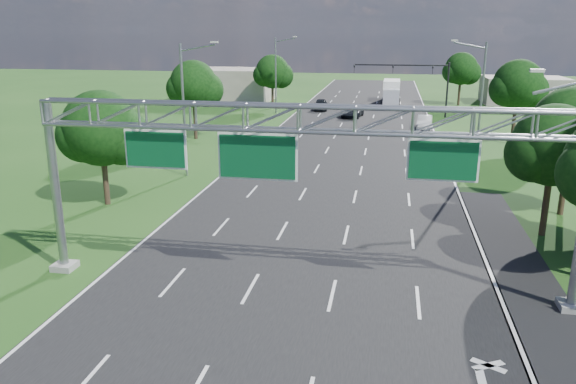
# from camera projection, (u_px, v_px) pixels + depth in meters

# --- Properties ---
(ground) EXTENTS (220.00, 220.00, 0.00)m
(ground) POSITION_uv_depth(u_px,v_px,m) (334.00, 183.00, 41.80)
(ground) COLOR #1A4314
(ground) RESTS_ON ground
(road) EXTENTS (18.00, 180.00, 0.02)m
(road) POSITION_uv_depth(u_px,v_px,m) (334.00, 183.00, 41.80)
(road) COLOR black
(road) RESTS_ON ground
(road_flare) EXTENTS (3.00, 30.00, 0.02)m
(road_flare) POSITION_uv_depth(u_px,v_px,m) (526.00, 286.00, 24.93)
(road_flare) COLOR black
(road_flare) RESTS_ON ground
(sign_gantry) EXTENTS (23.50, 1.00, 9.56)m
(sign_gantry) POSITION_uv_depth(u_px,v_px,m) (301.00, 133.00, 22.82)
(sign_gantry) COLOR gray
(sign_gantry) RESTS_ON ground
(traffic_signal) EXTENTS (12.21, 0.24, 7.00)m
(traffic_signal) POSITION_uv_depth(u_px,v_px,m) (420.00, 77.00, 72.17)
(traffic_signal) COLOR black
(traffic_signal) RESTS_ON ground
(streetlight_l_near) EXTENTS (2.97, 0.22, 10.16)m
(streetlight_l_near) POSITION_uv_depth(u_px,v_px,m) (186.00, 104.00, 42.19)
(streetlight_l_near) COLOR gray
(streetlight_l_near) RESTS_ON ground
(streetlight_l_far) EXTENTS (2.97, 0.22, 10.16)m
(streetlight_l_far) POSITION_uv_depth(u_px,v_px,m) (277.00, 72.00, 75.27)
(streetlight_l_far) COLOR gray
(streetlight_l_far) RESTS_ON ground
(streetlight_r_mid) EXTENTS (2.97, 0.22, 10.16)m
(streetlight_r_mid) POSITION_uv_depth(u_px,v_px,m) (479.00, 95.00, 47.77)
(streetlight_r_mid) COLOR gray
(streetlight_r_mid) RESTS_ON ground
(tree_verge_la) EXTENTS (5.76, 4.80, 7.40)m
(tree_verge_la) POSITION_uv_depth(u_px,v_px,m) (103.00, 132.00, 35.34)
(tree_verge_la) COLOR #2D2116
(tree_verge_la) RESTS_ON ground
(tree_verge_lb) EXTENTS (5.76, 4.80, 8.06)m
(tree_verge_lb) POSITION_uv_depth(u_px,v_px,m) (194.00, 86.00, 57.24)
(tree_verge_lb) COLOR #2D2116
(tree_verge_lb) RESTS_ON ground
(tree_verge_lc) EXTENTS (5.76, 4.80, 7.62)m
(tree_verge_lc) POSITION_uv_depth(u_px,v_px,m) (273.00, 73.00, 80.48)
(tree_verge_lc) COLOR #2D2116
(tree_verge_lc) RESTS_ON ground
(tree_verge_rd) EXTENTS (5.76, 4.80, 8.28)m
(tree_verge_rd) POSITION_uv_depth(u_px,v_px,m) (519.00, 87.00, 54.53)
(tree_verge_rd) COLOR #2D2116
(tree_verge_rd) RESTS_ON ground
(tree_verge_re) EXTENTS (5.76, 4.80, 7.84)m
(tree_verge_re) POSITION_uv_depth(u_px,v_px,m) (462.00, 70.00, 83.36)
(tree_verge_re) COLOR #2D2116
(tree_verge_re) RESTS_ON ground
(building_left) EXTENTS (14.00, 10.00, 5.00)m
(building_left) POSITION_uv_depth(u_px,v_px,m) (228.00, 85.00, 90.25)
(building_left) COLOR gray
(building_left) RESTS_ON ground
(building_right) EXTENTS (12.00, 9.00, 4.00)m
(building_right) POSITION_uv_depth(u_px,v_px,m) (524.00, 90.00, 86.29)
(building_right) COLOR gray
(building_right) RESTS_ON ground
(car_queue_a) EXTENTS (2.05, 4.53, 1.29)m
(car_queue_a) POSITION_uv_depth(u_px,v_px,m) (348.00, 111.00, 74.48)
(car_queue_a) COLOR silver
(car_queue_a) RESTS_ON ground
(car_queue_b) EXTENTS (2.89, 5.16, 1.36)m
(car_queue_b) POSITION_uv_depth(u_px,v_px,m) (352.00, 112.00, 72.84)
(car_queue_b) COLOR black
(car_queue_b) RESTS_ON ground
(car_queue_c) EXTENTS (2.17, 4.70, 1.56)m
(car_queue_c) POSITION_uv_depth(u_px,v_px,m) (321.00, 104.00, 79.52)
(car_queue_c) COLOR black
(car_queue_c) RESTS_ON ground
(car_queue_d) EXTENTS (2.01, 4.65, 1.49)m
(car_queue_d) POSITION_uv_depth(u_px,v_px,m) (425.00, 122.00, 64.58)
(car_queue_d) COLOR silver
(car_queue_d) RESTS_ON ground
(box_truck) EXTENTS (2.70, 8.80, 3.33)m
(box_truck) POSITION_uv_depth(u_px,v_px,m) (391.00, 92.00, 88.28)
(box_truck) COLOR white
(box_truck) RESTS_ON ground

